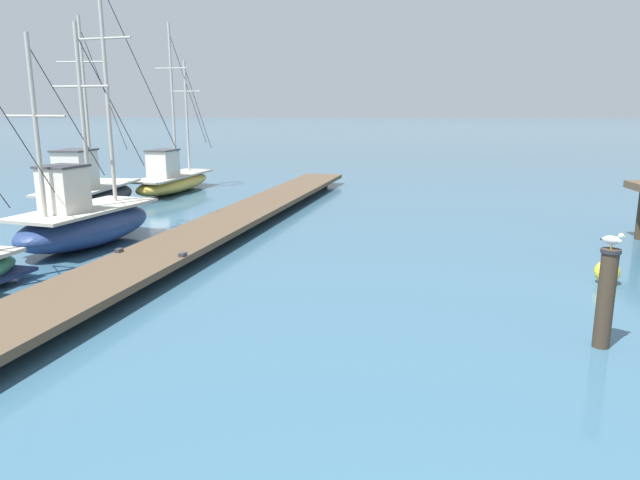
{
  "coord_description": "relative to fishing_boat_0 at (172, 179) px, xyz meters",
  "views": [
    {
      "loc": [
        -0.85,
        -1.73,
        3.71
      ],
      "look_at": [
        -2.62,
        8.29,
        1.4
      ],
      "focal_mm": 33.03,
      "sensor_mm": 36.0,
      "label": 1
    }
  ],
  "objects": [
    {
      "name": "fishing_boat_1",
      "position": [
        -0.94,
        -5.15,
        0.07
      ],
      "size": [
        2.42,
        6.09,
        6.78
      ],
      "color": "black",
      "rests_on": "ground"
    },
    {
      "name": "fishing_boat_3",
      "position": [
        1.93,
        -10.11,
        0.11
      ],
      "size": [
        2.71,
        7.1,
        7.48
      ],
      "color": "navy",
      "rests_on": "ground"
    },
    {
      "name": "mooring_piling",
      "position": [
        13.78,
        -15.01,
        0.23
      ],
      "size": [
        0.3,
        0.3,
        1.59
      ],
      "color": "#3D3023",
      "rests_on": "ground"
    },
    {
      "name": "fishing_boat_0",
      "position": [
        0.0,
        0.0,
        0.0
      ],
      "size": [
        1.96,
        7.28,
        7.2
      ],
      "color": "gold",
      "rests_on": "ground"
    },
    {
      "name": "floating_dock",
      "position": [
        5.22,
        -7.56,
        -0.24
      ],
      "size": [
        3.45,
        24.17,
        0.53
      ],
      "color": "brown",
      "rests_on": "ground"
    },
    {
      "name": "perched_seagull",
      "position": [
        13.78,
        -15.01,
        1.14
      ],
      "size": [
        0.35,
        0.26,
        0.27
      ],
      "color": "gold",
      "rests_on": "mooring_piling"
    },
    {
      "name": "mooring_buoy",
      "position": [
        14.87,
        -11.36,
        -0.34
      ],
      "size": [
        0.52,
        0.52,
        0.59
      ],
      "color": "yellow",
      "rests_on": "ground"
    }
  ]
}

